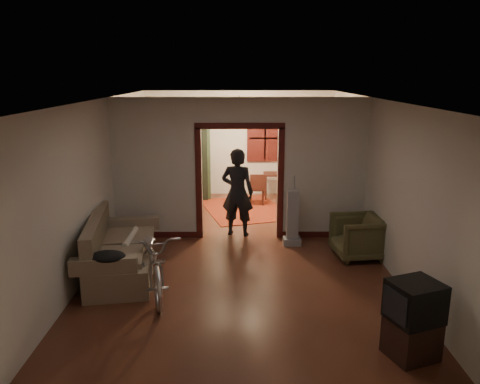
{
  "coord_description": "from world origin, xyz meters",
  "views": [
    {
      "loc": [
        -0.05,
        -8.31,
        3.24
      ],
      "look_at": [
        0.0,
        -0.3,
        1.2
      ],
      "focal_mm": 35.0,
      "sensor_mm": 36.0,
      "label": 1
    }
  ],
  "objects_px": {
    "bicycle": "(154,260)",
    "armchair": "(358,237)",
    "locker": "(190,161)",
    "person": "(237,192)",
    "desk": "(281,186)",
    "sofa": "(120,246)"
  },
  "relations": [
    {
      "from": "person",
      "to": "locker",
      "type": "relative_size",
      "value": 0.9
    },
    {
      "from": "person",
      "to": "locker",
      "type": "height_order",
      "value": "locker"
    },
    {
      "from": "bicycle",
      "to": "locker",
      "type": "bearing_deg",
      "value": 73.78
    },
    {
      "from": "armchair",
      "to": "desk",
      "type": "height_order",
      "value": "armchair"
    },
    {
      "from": "person",
      "to": "sofa",
      "type": "bearing_deg",
      "value": 57.74
    },
    {
      "from": "bicycle",
      "to": "desk",
      "type": "bearing_deg",
      "value": 50.15
    },
    {
      "from": "armchair",
      "to": "locker",
      "type": "xyz_separation_m",
      "value": [
        -3.41,
        4.17,
        0.61
      ]
    },
    {
      "from": "locker",
      "to": "bicycle",
      "type": "bearing_deg",
      "value": -102.2
    },
    {
      "from": "sofa",
      "to": "desk",
      "type": "xyz_separation_m",
      "value": [
        3.07,
        4.84,
        -0.15
      ]
    },
    {
      "from": "person",
      "to": "locker",
      "type": "xyz_separation_m",
      "value": [
        -1.25,
        2.94,
        0.1
      ]
    },
    {
      "from": "armchair",
      "to": "desk",
      "type": "distance_m",
      "value": 4.25
    },
    {
      "from": "person",
      "to": "locker",
      "type": "bearing_deg",
      "value": -54.6
    },
    {
      "from": "bicycle",
      "to": "armchair",
      "type": "relative_size",
      "value": 2.29
    },
    {
      "from": "sofa",
      "to": "desk",
      "type": "distance_m",
      "value": 5.74
    },
    {
      "from": "bicycle",
      "to": "sofa",
      "type": "bearing_deg",
      "value": 120.19
    },
    {
      "from": "locker",
      "to": "person",
      "type": "bearing_deg",
      "value": -79.02
    },
    {
      "from": "person",
      "to": "desk",
      "type": "distance_m",
      "value": 3.17
    },
    {
      "from": "armchair",
      "to": "person",
      "type": "height_order",
      "value": "person"
    },
    {
      "from": "bicycle",
      "to": "locker",
      "type": "height_order",
      "value": "locker"
    },
    {
      "from": "desk",
      "to": "armchair",
      "type": "bearing_deg",
      "value": -72.58
    },
    {
      "from": "person",
      "to": "locker",
      "type": "distance_m",
      "value": 3.2
    },
    {
      "from": "armchair",
      "to": "desk",
      "type": "relative_size",
      "value": 0.94
    }
  ]
}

